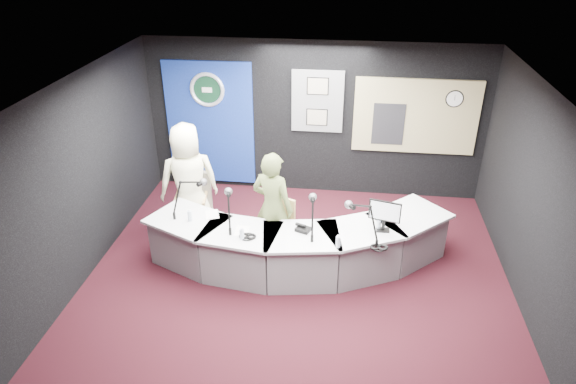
# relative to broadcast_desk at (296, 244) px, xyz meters

# --- Properties ---
(ground) EXTENTS (6.00, 6.00, 0.00)m
(ground) POSITION_rel_broadcast_desk_xyz_m (0.05, -0.55, -0.38)
(ground) COLOR black
(ground) RESTS_ON ground
(ceiling) EXTENTS (6.00, 6.00, 0.02)m
(ceiling) POSITION_rel_broadcast_desk_xyz_m (0.05, -0.55, 2.42)
(ceiling) COLOR silver
(ceiling) RESTS_ON ground
(wall_back) EXTENTS (6.00, 0.02, 2.80)m
(wall_back) POSITION_rel_broadcast_desk_xyz_m (0.05, 2.45, 1.02)
(wall_back) COLOR black
(wall_back) RESTS_ON ground
(wall_left) EXTENTS (0.02, 6.00, 2.80)m
(wall_left) POSITION_rel_broadcast_desk_xyz_m (-2.95, -0.55, 1.02)
(wall_left) COLOR black
(wall_left) RESTS_ON ground
(wall_right) EXTENTS (0.02, 6.00, 2.80)m
(wall_right) POSITION_rel_broadcast_desk_xyz_m (3.05, -0.55, 1.02)
(wall_right) COLOR black
(wall_right) RESTS_ON ground
(broadcast_desk) EXTENTS (4.50, 1.90, 0.75)m
(broadcast_desk) POSITION_rel_broadcast_desk_xyz_m (0.00, 0.00, 0.00)
(broadcast_desk) COLOR silver
(broadcast_desk) RESTS_ON ground
(backdrop_panel) EXTENTS (1.60, 0.05, 2.30)m
(backdrop_panel) POSITION_rel_broadcast_desk_xyz_m (-1.85, 2.42, 0.88)
(backdrop_panel) COLOR navy
(backdrop_panel) RESTS_ON wall_back
(agency_seal) EXTENTS (0.63, 0.07, 0.63)m
(agency_seal) POSITION_rel_broadcast_desk_xyz_m (-1.85, 2.38, 1.52)
(agency_seal) COLOR silver
(agency_seal) RESTS_ON backdrop_panel
(seal_center) EXTENTS (0.48, 0.01, 0.48)m
(seal_center) POSITION_rel_broadcast_desk_xyz_m (-1.85, 2.38, 1.52)
(seal_center) COLOR black
(seal_center) RESTS_ON backdrop_panel
(pinboard) EXTENTS (0.90, 0.04, 1.10)m
(pinboard) POSITION_rel_broadcast_desk_xyz_m (0.10, 2.42, 1.38)
(pinboard) COLOR slate
(pinboard) RESTS_ON wall_back
(framed_photo_upper) EXTENTS (0.34, 0.02, 0.27)m
(framed_photo_upper) POSITION_rel_broadcast_desk_xyz_m (0.10, 2.39, 1.65)
(framed_photo_upper) COLOR gray
(framed_photo_upper) RESTS_ON pinboard
(framed_photo_lower) EXTENTS (0.34, 0.02, 0.27)m
(framed_photo_lower) POSITION_rel_broadcast_desk_xyz_m (0.10, 2.39, 1.09)
(framed_photo_lower) COLOR gray
(framed_photo_lower) RESTS_ON pinboard
(booth_window_frame) EXTENTS (2.12, 0.06, 1.32)m
(booth_window_frame) POSITION_rel_broadcast_desk_xyz_m (1.80, 2.42, 1.18)
(booth_window_frame) COLOR tan
(booth_window_frame) RESTS_ON wall_back
(booth_glow) EXTENTS (2.00, 0.02, 1.20)m
(booth_glow) POSITION_rel_broadcast_desk_xyz_m (1.80, 2.41, 1.18)
(booth_glow) COLOR #FFDBA1
(booth_glow) RESTS_ON booth_window_frame
(equipment_rack) EXTENTS (0.55, 0.02, 0.75)m
(equipment_rack) POSITION_rel_broadcast_desk_xyz_m (1.35, 2.39, 1.03)
(equipment_rack) COLOR black
(equipment_rack) RESTS_ON booth_window_frame
(wall_clock) EXTENTS (0.28, 0.01, 0.28)m
(wall_clock) POSITION_rel_broadcast_desk_xyz_m (2.40, 2.39, 1.52)
(wall_clock) COLOR white
(wall_clock) RESTS_ON booth_window_frame
(armchair_left) EXTENTS (0.63, 0.63, 0.98)m
(armchair_left) POSITION_rel_broadcast_desk_xyz_m (-1.78, 0.73, 0.12)
(armchair_left) COLOR tan
(armchair_left) RESTS_ON ground
(armchair_right) EXTENTS (0.75, 0.75, 1.00)m
(armchair_right) POSITION_rel_broadcast_desk_xyz_m (-0.36, 0.16, 0.12)
(armchair_right) COLOR tan
(armchair_right) RESTS_ON ground
(draped_jacket) EXTENTS (0.51, 0.17, 0.70)m
(draped_jacket) POSITION_rel_broadcast_desk_xyz_m (-1.76, 0.98, 0.24)
(draped_jacket) COLOR #686357
(draped_jacket) RESTS_ON armchair_left
(person_man) EXTENTS (1.08, 0.92, 1.87)m
(person_man) POSITION_rel_broadcast_desk_xyz_m (-1.78, 0.73, 0.56)
(person_man) COLOR #F6F3C4
(person_man) RESTS_ON ground
(person_woman) EXTENTS (0.74, 0.60, 1.74)m
(person_woman) POSITION_rel_broadcast_desk_xyz_m (-0.36, 0.16, 0.49)
(person_woman) COLOR #535E31
(person_woman) RESTS_ON ground
(computer_monitor) EXTENTS (0.41, 0.13, 0.28)m
(computer_monitor) POSITION_rel_broadcast_desk_xyz_m (1.21, -0.07, 0.70)
(computer_monitor) COLOR black
(computer_monitor) RESTS_ON broadcast_desk
(desk_phone) EXTENTS (0.24, 0.22, 0.05)m
(desk_phone) POSITION_rel_broadcast_desk_xyz_m (0.12, -0.21, 0.40)
(desk_phone) COLOR black
(desk_phone) RESTS_ON broadcast_desk
(headphones_near) EXTENTS (0.19, 0.19, 0.03)m
(headphones_near) POSITION_rel_broadcast_desk_xyz_m (1.15, -0.51, 0.39)
(headphones_near) COLOR black
(headphones_near) RESTS_ON broadcast_desk
(headphones_far) EXTENTS (0.22, 0.22, 0.04)m
(headphones_far) POSITION_rel_broadcast_desk_xyz_m (-0.62, -0.46, 0.39)
(headphones_far) COLOR black
(headphones_far) RESTS_ON broadcast_desk
(paper_stack) EXTENTS (0.26, 0.31, 0.00)m
(paper_stack) POSITION_rel_broadcast_desk_xyz_m (-1.25, 0.07, 0.38)
(paper_stack) COLOR white
(paper_stack) RESTS_ON broadcast_desk
(notepad) EXTENTS (0.20, 0.27, 0.00)m
(notepad) POSITION_rel_broadcast_desk_xyz_m (-0.73, -0.31, 0.38)
(notepad) COLOR white
(notepad) RESTS_ON broadcast_desk
(boom_mic_a) EXTENTS (0.42, 0.66, 0.60)m
(boom_mic_a) POSITION_rel_broadcast_desk_xyz_m (-1.60, 0.15, 0.68)
(boom_mic_a) COLOR black
(boom_mic_a) RESTS_ON broadcast_desk
(boom_mic_b) EXTENTS (0.27, 0.72, 0.60)m
(boom_mic_b) POSITION_rel_broadcast_desk_xyz_m (-0.93, -0.12, 0.68)
(boom_mic_b) COLOR black
(boom_mic_b) RESTS_ON broadcast_desk
(boom_mic_c) EXTENTS (0.17, 0.74, 0.60)m
(boom_mic_c) POSITION_rel_broadcast_desk_xyz_m (0.24, -0.15, 0.68)
(boom_mic_c) COLOR black
(boom_mic_c) RESTS_ON broadcast_desk
(boom_mic_d) EXTENTS (0.51, 0.60, 0.60)m
(boom_mic_d) POSITION_rel_broadcast_desk_xyz_m (0.92, -0.23, 0.68)
(boom_mic_d) COLOR black
(boom_mic_d) RESTS_ON broadcast_desk
(water_bottles) EXTENTS (2.73, 0.57, 0.18)m
(water_bottles) POSITION_rel_broadcast_desk_xyz_m (-0.18, -0.29, 0.46)
(water_bottles) COLOR silver
(water_bottles) RESTS_ON broadcast_desk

